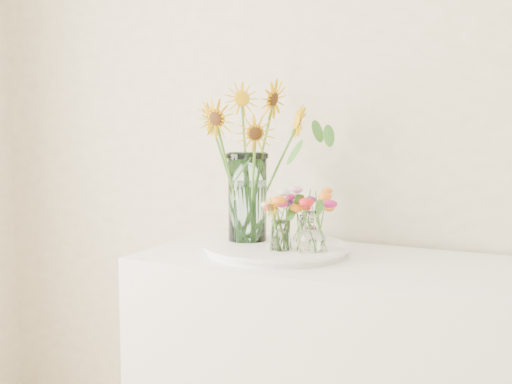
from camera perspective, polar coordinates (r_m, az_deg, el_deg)
tray at (r=2.15m, az=1.82°, el=-5.16°), size 0.46×0.46×0.02m
mason_jar at (r=2.21m, az=-0.77°, el=-0.46°), size 0.14×0.14×0.31m
sunflower_bouquet at (r=2.19m, az=-0.78°, el=2.85°), size 0.64×0.64×0.57m
small_vase_a at (r=2.05m, az=2.21°, el=-3.91°), size 0.07×0.07×0.10m
wildflower_posy_a at (r=2.04m, az=2.22°, el=-2.67°), size 0.17×0.17×0.19m
small_vase_b at (r=2.04m, az=4.94°, el=-3.55°), size 0.10×0.10×0.13m
wildflower_posy_b at (r=2.04m, az=4.95°, el=-2.31°), size 0.23×0.23×0.22m
small_vase_c at (r=2.20m, az=4.62°, el=-3.29°), size 0.07×0.07×0.10m
wildflower_posy_c at (r=2.19m, az=4.63°, el=-2.13°), size 0.21×0.21×0.19m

